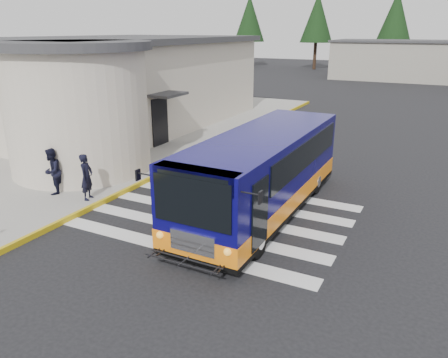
% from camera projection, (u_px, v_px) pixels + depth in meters
% --- Properties ---
extents(ground, '(140.00, 140.00, 0.00)m').
position_uv_depth(ground, '(239.00, 208.00, 13.83)').
color(ground, black).
rests_on(ground, ground).
extents(sidewalk, '(10.00, 34.00, 0.15)m').
position_uv_depth(sidewalk, '(106.00, 145.00, 21.05)').
color(sidewalk, gray).
rests_on(sidewalk, ground).
extents(curb_strip, '(0.12, 34.00, 0.16)m').
position_uv_depth(curb_strip, '(194.00, 158.00, 18.91)').
color(curb_strip, gold).
rests_on(curb_strip, ground).
extents(station_building, '(12.70, 18.70, 4.80)m').
position_uv_depth(station_building, '(112.00, 84.00, 23.48)').
color(station_building, beige).
rests_on(station_building, ground).
extents(crosswalk, '(8.00, 5.35, 0.01)m').
position_uv_depth(crosswalk, '(213.00, 214.00, 13.37)').
color(crosswalk, silver).
rests_on(crosswalk, ground).
extents(transit_bus, '(3.18, 8.77, 2.47)m').
position_uv_depth(transit_bus, '(262.00, 176.00, 13.14)').
color(transit_bus, '#0B0756').
rests_on(transit_bus, ground).
extents(pedestrian_a, '(0.50, 0.63, 1.50)m').
position_uv_depth(pedestrian_a, '(87.00, 177.00, 13.89)').
color(pedestrian_a, black).
rests_on(pedestrian_a, sidewalk).
extents(pedestrian_b, '(0.85, 0.93, 1.55)m').
position_uv_depth(pedestrian_b, '(52.00, 171.00, 14.37)').
color(pedestrian_b, black).
rests_on(pedestrian_b, sidewalk).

